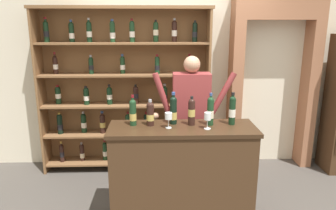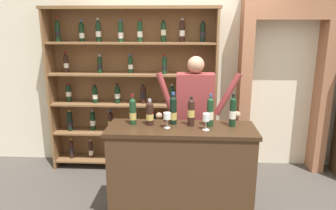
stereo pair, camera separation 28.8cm
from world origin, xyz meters
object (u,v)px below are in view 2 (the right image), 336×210
at_px(tasting_counter, 181,174).
at_px(shopkeeper, 195,110).
at_px(tasting_bottle_chianti, 233,111).
at_px(wine_glass_right, 167,117).
at_px(tasting_bottle_brunello, 150,113).
at_px(tasting_bottle_super_tuscan, 210,112).
at_px(tasting_bottle_bianco, 133,111).
at_px(wine_shelf, 133,86).
at_px(tasting_bottle_grappa, 191,112).
at_px(tasting_bottle_prosecco, 173,110).
at_px(wine_glass_center, 206,118).

distance_m(tasting_counter, shopkeeper, 0.81).
xyz_separation_m(shopkeeper, tasting_bottle_chianti, (0.36, -0.54, 0.15)).
height_order(tasting_counter, wine_glass_right, wine_glass_right).
relative_size(tasting_bottle_brunello, tasting_bottle_super_tuscan, 0.82).
bearing_deg(tasting_bottle_super_tuscan, tasting_bottle_bianco, 178.80).
xyz_separation_m(wine_shelf, tasting_bottle_super_tuscan, (0.98, -1.19, -0.01)).
bearing_deg(tasting_bottle_brunello, tasting_bottle_chianti, 0.35).
distance_m(tasting_bottle_bianco, tasting_bottle_grappa, 0.60).
height_order(tasting_counter, tasting_bottle_prosecco, tasting_bottle_prosecco).
height_order(wine_shelf, tasting_bottle_grappa, wine_shelf).
xyz_separation_m(tasting_bottle_bianco, wine_glass_right, (0.36, -0.10, -0.02)).
distance_m(tasting_bottle_brunello, wine_glass_right, 0.20).
bearing_deg(tasting_counter, tasting_bottle_bianco, 171.70).
distance_m(wine_shelf, shopkeeper, 1.07).
bearing_deg(wine_glass_right, tasting_bottle_prosecco, 68.40).
bearing_deg(wine_shelf, tasting_bottle_bianco, -80.69).
bearing_deg(tasting_bottle_super_tuscan, tasting_bottle_chianti, 2.78).
distance_m(tasting_counter, tasting_bottle_grappa, 0.67).
height_order(tasting_bottle_prosecco, tasting_bottle_grappa, tasting_bottle_prosecco).
height_order(wine_shelf, wine_glass_right, wine_shelf).
bearing_deg(wine_glass_center, shopkeeper, 97.57).
xyz_separation_m(tasting_bottle_grappa, tasting_bottle_chianti, (0.42, 0.01, 0.01)).
height_order(tasting_bottle_super_tuscan, tasting_bottle_chianti, tasting_bottle_chianti).
distance_m(tasting_bottle_brunello, tasting_bottle_chianti, 0.84).
height_order(tasting_bottle_brunello, wine_glass_center, tasting_bottle_brunello).
height_order(tasting_bottle_prosecco, tasting_bottle_chianti, tasting_bottle_chianti).
xyz_separation_m(tasting_counter, tasting_bottle_chianti, (0.51, 0.07, 0.67)).
bearing_deg(tasting_bottle_super_tuscan, wine_glass_right, -168.78).
bearing_deg(wine_glass_center, wine_glass_right, 173.88).
bearing_deg(tasting_bottle_super_tuscan, wine_shelf, 129.33).
bearing_deg(tasting_bottle_chianti, tasting_bottle_brunello, -179.65).
bearing_deg(tasting_bottle_super_tuscan, tasting_bottle_prosecco, 171.97).
height_order(wine_shelf, tasting_bottle_super_tuscan, wine_shelf).
height_order(tasting_counter, tasting_bottle_chianti, tasting_bottle_chianti).
bearing_deg(shopkeeper, wine_shelf, 142.47).
distance_m(tasting_bottle_brunello, wine_glass_center, 0.58).
xyz_separation_m(wine_shelf, tasting_bottle_prosecco, (0.61, -1.14, -0.02)).
distance_m(wine_shelf, tasting_bottle_super_tuscan, 1.54).
bearing_deg(wine_shelf, wine_glass_right, -66.71).
relative_size(tasting_bottle_grappa, wine_glass_right, 1.91).
height_order(tasting_bottle_prosecco, wine_glass_center, tasting_bottle_prosecco).
bearing_deg(wine_glass_right, tasting_bottle_brunello, 153.47).
bearing_deg(tasting_bottle_grappa, tasting_counter, -148.36).
bearing_deg(tasting_bottle_super_tuscan, tasting_bottle_brunello, 179.45).
distance_m(tasting_bottle_prosecco, tasting_bottle_grappa, 0.19).
xyz_separation_m(tasting_counter, tasting_bottle_grappa, (0.10, 0.06, 0.66)).
xyz_separation_m(tasting_bottle_chianti, wine_glass_center, (-0.27, -0.14, -0.04)).
bearing_deg(tasting_bottle_grappa, wine_shelf, 123.50).
xyz_separation_m(tasting_bottle_prosecco, wine_glass_right, (-0.05, -0.14, -0.03)).
relative_size(tasting_counter, tasting_bottle_super_tuscan, 4.47).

